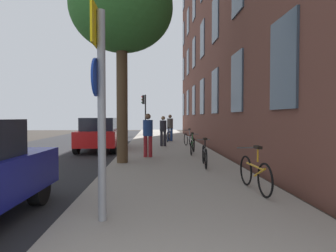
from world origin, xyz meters
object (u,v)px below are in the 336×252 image
at_px(bicycle_4, 169,136).
at_px(bicycle_0, 255,173).
at_px(pedestrian_0, 148,132).
at_px(tree_near, 122,9).
at_px(pedestrian_1, 163,129).
at_px(bicycle_2, 193,145).
at_px(traffic_light, 144,107).
at_px(bicycle_3, 189,139).
at_px(sign_post, 100,96).
at_px(car_1, 100,134).
at_px(pedestrian_2, 170,126).
at_px(bicycle_1, 205,155).

bearing_deg(bicycle_4, bicycle_0, -84.51).
bearing_deg(bicycle_0, pedestrian_0, 114.31).
relative_size(tree_near, pedestrian_1, 4.16).
relative_size(bicycle_0, bicycle_2, 1.04).
relative_size(bicycle_4, pedestrian_0, 1.01).
relative_size(traffic_light, tree_near, 0.54).
distance_m(pedestrian_0, pedestrian_1, 4.16).
bearing_deg(pedestrian_0, bicycle_3, 61.70).
xyz_separation_m(sign_post, pedestrian_0, (0.57, 6.68, -0.90)).
bearing_deg(bicycle_2, bicycle_0, -85.56).
bearing_deg(bicycle_2, sign_post, -107.96).
xyz_separation_m(bicycle_2, pedestrian_0, (-1.86, -0.84, 0.61)).
relative_size(pedestrian_1, car_1, 0.40).
relative_size(pedestrian_2, car_1, 0.42).
xyz_separation_m(sign_post, bicycle_1, (2.40, 4.52, -1.51)).
distance_m(tree_near, bicycle_1, 5.57).
height_order(bicycle_3, pedestrian_2, pedestrian_2).
bearing_deg(bicycle_3, bicycle_2, -93.89).
bearing_deg(tree_near, bicycle_0, -50.74).
height_order(tree_near, pedestrian_1, tree_near).
bearing_deg(bicycle_1, pedestrian_1, 99.89).
xyz_separation_m(bicycle_3, car_1, (-4.48, -0.76, 0.35)).
relative_size(bicycle_1, pedestrian_0, 0.95).
xyz_separation_m(traffic_light, pedestrian_2, (1.90, -7.33, -1.47)).
bearing_deg(bicycle_3, pedestrian_1, 169.39).
xyz_separation_m(bicycle_1, bicycle_2, (0.04, 3.00, 0.00)).
xyz_separation_m(bicycle_2, car_1, (-4.27, 2.24, 0.37)).
bearing_deg(bicycle_2, pedestrian_1, 109.18).
bearing_deg(bicycle_4, bicycle_2, -83.47).
height_order(pedestrian_1, car_1, pedestrian_1).
bearing_deg(traffic_light, tree_near, -90.85).
xyz_separation_m(bicycle_4, pedestrian_0, (-1.18, -6.84, 0.60)).
distance_m(tree_near, car_1, 6.41).
xyz_separation_m(bicycle_1, pedestrian_1, (-1.09, 6.25, 0.57)).
bearing_deg(traffic_light, car_1, -98.90).
bearing_deg(pedestrian_0, sign_post, -94.91).
distance_m(bicycle_0, car_1, 9.51).
distance_m(bicycle_2, pedestrian_2, 6.49).
relative_size(sign_post, bicycle_0, 1.90).
relative_size(pedestrian_1, pedestrian_2, 0.94).
bearing_deg(bicycle_2, pedestrian_0, -155.76).
xyz_separation_m(bicycle_1, pedestrian_2, (-0.53, 9.43, 0.62)).
height_order(bicycle_0, bicycle_1, bicycle_0).
height_order(bicycle_4, pedestrian_2, pedestrian_2).
height_order(sign_post, traffic_light, traffic_light).
relative_size(sign_post, bicycle_4, 1.87).
relative_size(bicycle_3, pedestrian_0, 0.95).
bearing_deg(traffic_light, pedestrian_0, -87.62).
bearing_deg(bicycle_0, pedestrian_2, 94.79).
distance_m(bicycle_0, pedestrian_0, 5.69).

